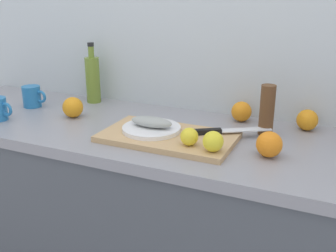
% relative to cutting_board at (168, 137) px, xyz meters
% --- Properties ---
extents(back_wall, '(3.20, 0.05, 2.50)m').
position_rel_cutting_board_xyz_m(back_wall, '(-0.14, 0.40, 0.34)').
color(back_wall, silver).
rests_on(back_wall, ground_plane).
extents(kitchen_counter, '(2.00, 0.60, 0.90)m').
position_rel_cutting_board_xyz_m(kitchen_counter, '(-0.14, 0.07, -0.46)').
color(kitchen_counter, '#4C5159').
rests_on(kitchen_counter, ground_plane).
extents(cutting_board, '(0.46, 0.26, 0.02)m').
position_rel_cutting_board_xyz_m(cutting_board, '(0.00, 0.00, 0.00)').
color(cutting_board, tan).
rests_on(cutting_board, kitchen_counter).
extents(white_plate, '(0.21, 0.21, 0.01)m').
position_rel_cutting_board_xyz_m(white_plate, '(-0.07, 0.01, 0.02)').
color(white_plate, white).
rests_on(white_plate, cutting_board).
extents(fish_fillet, '(0.16, 0.07, 0.04)m').
position_rel_cutting_board_xyz_m(fish_fillet, '(-0.07, 0.01, 0.04)').
color(fish_fillet, '#999E99').
rests_on(fish_fillet, white_plate).
extents(chef_knife, '(0.26, 0.18, 0.02)m').
position_rel_cutting_board_xyz_m(chef_knife, '(0.16, 0.08, 0.02)').
color(chef_knife, silver).
rests_on(chef_knife, cutting_board).
extents(lemon_0, '(0.06, 0.06, 0.06)m').
position_rel_cutting_board_xyz_m(lemon_0, '(0.10, -0.06, 0.04)').
color(lemon_0, yellow).
rests_on(lemon_0, cutting_board).
extents(lemon_1, '(0.07, 0.07, 0.07)m').
position_rel_cutting_board_xyz_m(lemon_1, '(0.19, -0.08, 0.04)').
color(lemon_1, yellow).
rests_on(lemon_1, cutting_board).
extents(olive_oil_bottle, '(0.06, 0.06, 0.27)m').
position_rel_cutting_board_xyz_m(olive_oil_bottle, '(-0.51, 0.30, 0.10)').
color(olive_oil_bottle, olive).
rests_on(olive_oil_bottle, kitchen_counter).
extents(coffee_mug_1, '(0.12, 0.08, 0.09)m').
position_rel_cutting_board_xyz_m(coffee_mug_1, '(-0.71, 0.12, 0.04)').
color(coffee_mug_1, '#2672B2').
rests_on(coffee_mug_1, kitchen_counter).
extents(orange_0, '(0.08, 0.08, 0.08)m').
position_rel_cutting_board_xyz_m(orange_0, '(0.35, -0.00, 0.03)').
color(orange_0, orange).
rests_on(orange_0, kitchen_counter).
extents(orange_1, '(0.08, 0.08, 0.08)m').
position_rel_cutting_board_xyz_m(orange_1, '(0.43, 0.30, 0.03)').
color(orange_1, orange).
rests_on(orange_1, kitchen_counter).
extents(orange_2, '(0.08, 0.08, 0.08)m').
position_rel_cutting_board_xyz_m(orange_2, '(-0.46, 0.07, 0.03)').
color(orange_2, orange).
rests_on(orange_2, kitchen_counter).
extents(orange_3, '(0.08, 0.08, 0.08)m').
position_rel_cutting_board_xyz_m(orange_3, '(0.18, 0.30, 0.03)').
color(orange_3, orange).
rests_on(orange_3, kitchen_counter).
extents(pepper_mill, '(0.05, 0.05, 0.18)m').
position_rel_cutting_board_xyz_m(pepper_mill, '(0.30, 0.19, 0.08)').
color(pepper_mill, brown).
rests_on(pepper_mill, kitchen_counter).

